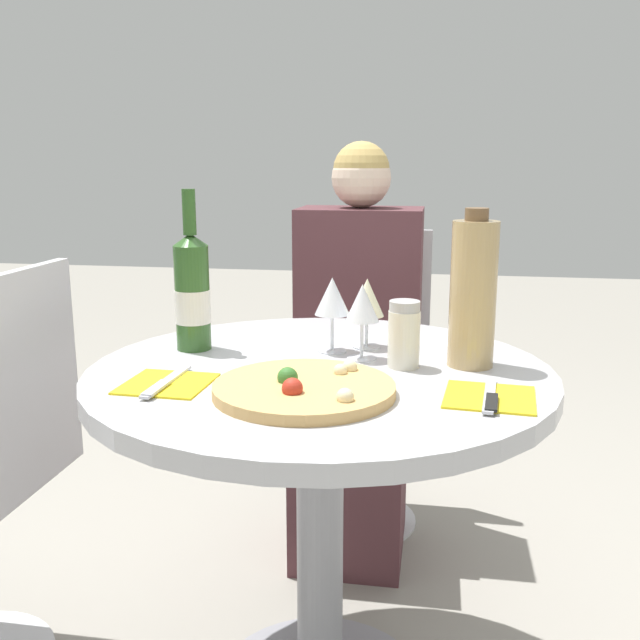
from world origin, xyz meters
TOP-DOWN VIEW (x-y plane):
  - dining_table at (0.00, 0.00)m, footprint 0.90×0.90m
  - chair_behind_diner at (-0.01, 0.84)m, footprint 0.42×0.42m
  - seated_diner at (-0.01, 0.69)m, footprint 0.36×0.47m
  - pizza_large at (0.00, -0.17)m, footprint 0.32×0.32m
  - wine_bottle at (-0.29, 0.10)m, footprint 0.07×0.07m
  - tall_carafe at (0.29, 0.06)m, footprint 0.09×0.09m
  - sugar_shaker at (0.16, 0.03)m, footprint 0.06×0.06m
  - wine_glass_front_right at (0.07, 0.08)m, footprint 0.07×0.07m
  - wine_glass_center at (0.01, 0.12)m, footprint 0.07×0.07m
  - wine_glass_back_right at (0.07, 0.17)m, footprint 0.07×0.07m
  - place_setting_left at (-0.25, -0.16)m, footprint 0.16×0.19m
  - place_setting_right at (0.31, -0.14)m, footprint 0.16×0.19m

SIDE VIEW (x-z plane):
  - chair_behind_diner at x=-0.01m, z-range -0.01..0.91m
  - seated_diner at x=-0.01m, z-range -0.07..1.12m
  - dining_table at x=0.00m, z-range 0.21..0.94m
  - place_setting_left at x=-0.25m, z-range 0.74..0.75m
  - place_setting_right at x=0.31m, z-range 0.74..0.75m
  - pizza_large at x=0.00m, z-range 0.73..0.77m
  - sugar_shaker at x=0.16m, z-range 0.74..0.87m
  - wine_glass_back_right at x=0.07m, z-range 0.77..0.92m
  - wine_glass_front_right at x=0.07m, z-range 0.77..0.93m
  - wine_glass_center at x=0.01m, z-range 0.78..0.93m
  - wine_bottle at x=-0.29m, z-range 0.69..1.03m
  - tall_carafe at x=0.29m, z-range 0.73..1.04m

